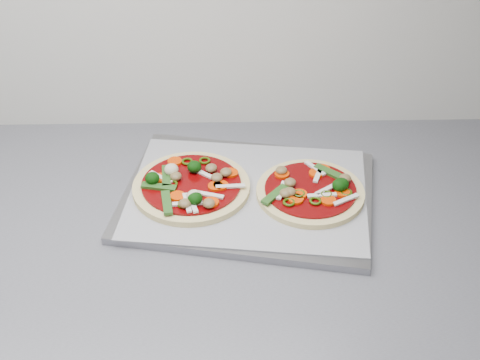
{
  "coord_description": "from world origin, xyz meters",
  "views": [
    {
      "loc": [
        -0.2,
        0.48,
        1.59
      ],
      "look_at": [
        -0.18,
        1.37,
        0.93
      ],
      "focal_mm": 50.0,
      "sensor_mm": 36.0,
      "label": 1
    }
  ],
  "objects": [
    {
      "name": "parchment",
      "position": [
        -0.17,
        1.36,
        0.91
      ],
      "size": [
        0.42,
        0.33,
        0.0
      ],
      "primitive_type": "cube",
      "rotation": [
        0.0,
        0.0,
        -0.13
      ],
      "color": "#9E9EA3",
      "rests_on": "baking_tray"
    },
    {
      "name": "baking_tray",
      "position": [
        -0.17,
        1.36,
        0.91
      ],
      "size": [
        0.46,
        0.37,
        0.01
      ],
      "primitive_type": "cube",
      "rotation": [
        0.0,
        0.0,
        -0.19
      ],
      "color": "gray",
      "rests_on": "countertop"
    },
    {
      "name": "pizza_left",
      "position": [
        -0.26,
        1.36,
        0.92
      ],
      "size": [
        0.2,
        0.2,
        0.03
      ],
      "rotation": [
        0.0,
        0.0,
        -0.02
      ],
      "color": "beige",
      "rests_on": "parchment"
    },
    {
      "name": "pizza_right",
      "position": [
        -0.06,
        1.34,
        0.92
      ],
      "size": [
        0.25,
        0.25,
        0.03
      ],
      "rotation": [
        0.0,
        0.0,
        -0.58
      ],
      "color": "beige",
      "rests_on": "parchment"
    },
    {
      "name": "countertop",
      "position": [
        0.0,
        1.3,
        0.88
      ],
      "size": [
        3.6,
        0.6,
        0.04
      ],
      "primitive_type": "cube",
      "color": "slate",
      "rests_on": "base_cabinet"
    }
  ]
}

